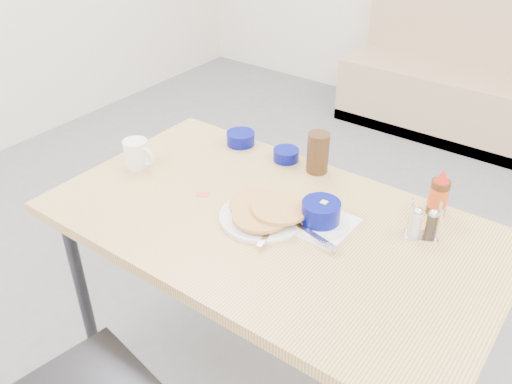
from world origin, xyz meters
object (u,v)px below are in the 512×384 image
Objects in this scene: grits_setting at (320,215)px; syrup_bottle at (439,195)px; dining_table at (271,236)px; coffee_mug at (137,153)px; pancake_plate at (264,213)px; condiment_caddy at (423,225)px; creamer_bowl at (241,138)px; butter_bowl at (286,155)px; amber_tumbler at (318,153)px; booth_bench at (488,89)px.

grits_setting is 1.37× the size of syrup_bottle.
dining_table is 0.54m from syrup_bottle.
coffee_mug is at bearing -179.00° from dining_table.
coffee_mug is (-0.55, -0.01, 0.03)m from pancake_plate.
dining_table is at bearing -178.86° from condiment_caddy.
condiment_caddy is at bearing 25.16° from pancake_plate.
grits_setting is 0.30m from condiment_caddy.
creamer_bowl is at bearing 144.84° from condiment_caddy.
dining_table is 5.12× the size of pancake_plate.
pancake_plate is 2.37× the size of condiment_caddy.
butter_bowl is 0.14m from amber_tumbler.
grits_setting reaches higher than pancake_plate.
amber_tumbler reaches higher than butter_bowl.
dining_table is 8.95× the size of syrup_bottle.
grits_setting is at bearing -27.66° from creamer_bowl.
amber_tumbler is at bearing 137.42° from condiment_caddy.
grits_setting is at bearing -179.82° from condiment_caddy.
dining_table is 10.91× the size of coffee_mug.
amber_tumbler is (0.34, 0.00, 0.05)m from creamer_bowl.
condiment_caddy reaches higher than creamer_bowl.
amber_tumbler is at bearing -91.09° from booth_bench.
booth_bench is 1.36× the size of dining_table.
creamer_bowl is 0.21m from butter_bowl.
syrup_bottle is at bearing 0.00° from amber_tumbler.
amber_tumbler is at bearing 122.66° from grits_setting.
grits_setting is 0.32m from amber_tumbler.
amber_tumbler is 0.43m from syrup_bottle.
condiment_caddy is at bearing 26.11° from dining_table.
grits_setting reaches higher than creamer_bowl.
syrup_bottle is (0.26, 0.27, 0.03)m from grits_setting.
amber_tumbler is (-0.17, 0.27, 0.04)m from grits_setting.
syrup_bottle is at bearing 39.38° from pancake_plate.
coffee_mug is 0.40m from creamer_bowl.
grits_setting is at bearing 25.17° from pancake_plate.
coffee_mug reaches higher than dining_table.
syrup_bottle is at bearing 0.00° from butter_bowl.
dining_table is 0.52m from creamer_bowl.
pancake_plate is at bearing -154.83° from grits_setting.
creamer_bowl is at bearing 180.00° from butter_bowl.
butter_bowl is at bearing 113.18° from pancake_plate.
butter_bowl is at bearing 141.26° from condiment_caddy.
grits_setting is (0.13, -2.46, 0.44)m from booth_bench.
grits_setting is at bearing -86.95° from booth_bench.
condiment_caddy is at bearing -80.17° from booth_bench.
syrup_bottle is (0.78, 0.00, 0.04)m from creamer_bowl.
syrup_bottle is at bearing 45.90° from grits_setting.
dining_table is at bearing -41.55° from creamer_bowl.
butter_bowl is (0.21, -0.00, -0.00)m from creamer_bowl.
booth_bench reaches higher than pancake_plate.
booth_bench is 20.02× the size of butter_bowl.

